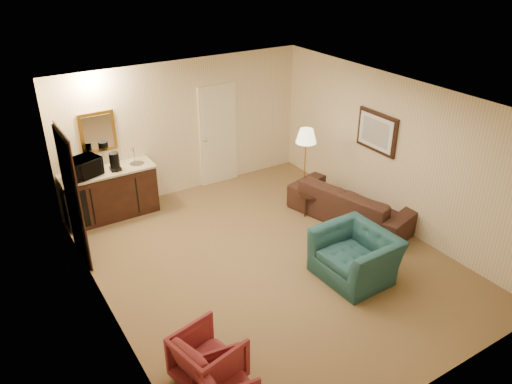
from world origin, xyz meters
TOP-DOWN VIEW (x-y plane):
  - ground at (0.00, 0.00)m, footprint 6.00×6.00m
  - room_walls at (-0.10, 0.77)m, footprint 5.02×6.01m
  - wetbar_cabinet at (-1.65, 2.72)m, footprint 1.64×0.58m
  - sofa at (1.95, 0.32)m, footprint 1.23×2.36m
  - teal_armchair at (0.86, -0.99)m, footprint 0.76×1.14m
  - rose_chair_near at (-1.90, -2.00)m, footprint 0.63×0.66m
  - rose_chair_far at (-1.90, -1.60)m, footprint 0.77×0.81m
  - coffee_table at (1.60, 0.87)m, footprint 0.89×0.77m
  - floor_lamp at (1.70, 1.40)m, footprint 0.51×0.51m
  - waste_bin at (-1.00, 2.65)m, footprint 0.30×0.30m
  - microwave at (-2.07, 2.68)m, footprint 0.67×0.51m
  - coffee_maker at (-1.52, 2.63)m, footprint 0.22×0.22m

SIDE VIEW (x-z plane):
  - ground at x=0.00m, z-range 0.00..0.00m
  - waste_bin at x=-1.00m, z-range 0.00..0.30m
  - coffee_table at x=1.60m, z-range 0.00..0.43m
  - rose_chair_near at x=-1.90m, z-range 0.00..0.61m
  - rose_chair_far at x=-1.90m, z-range 0.00..0.70m
  - sofa at x=1.95m, z-range 0.00..0.89m
  - wetbar_cabinet at x=-1.65m, z-range 0.00..0.92m
  - teal_armchair at x=0.86m, z-range 0.00..0.98m
  - floor_lamp at x=1.70m, z-range 0.00..1.45m
  - coffee_maker at x=-1.52m, z-range 0.92..1.25m
  - microwave at x=-2.07m, z-range 0.92..1.32m
  - room_walls at x=-0.10m, z-range 0.41..3.02m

